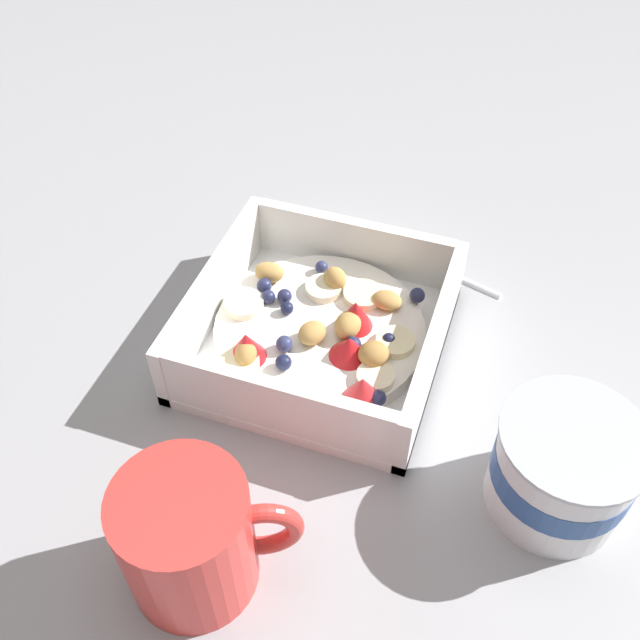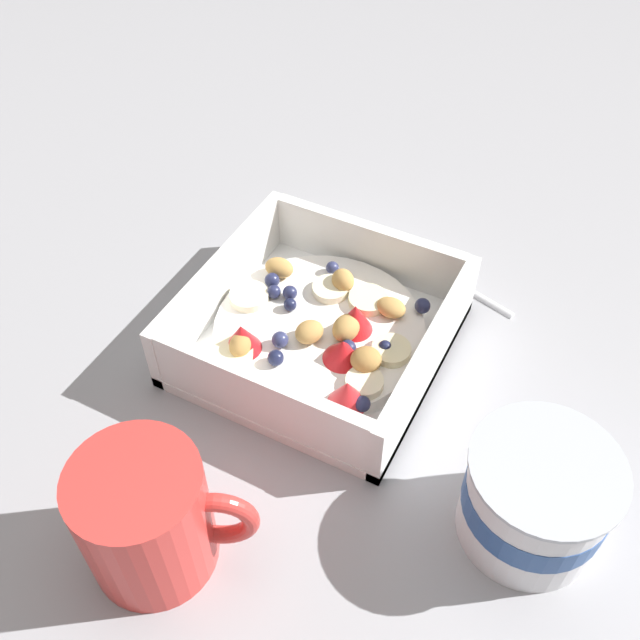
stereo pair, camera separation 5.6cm
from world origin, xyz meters
The scene contains 5 objects.
ground_plane centered at (0.00, 0.00, 0.00)m, with size 2.40×2.40×0.00m, color #9E9EA3.
fruit_bowl centered at (0.00, -0.01, 0.02)m, with size 0.19×0.19×0.06m.
spoon centered at (-0.14, 0.00, 0.00)m, with size 0.07×0.17×0.01m.
yogurt_cup centered at (0.08, 0.18, 0.04)m, with size 0.09×0.09×0.08m.
coffee_mug centered at (0.20, -0.02, 0.05)m, with size 0.08×0.11×0.09m.
Camera 1 is at (0.36, 0.11, 0.44)m, focal length 40.12 mm.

